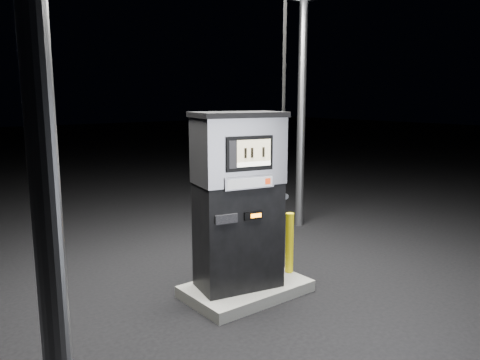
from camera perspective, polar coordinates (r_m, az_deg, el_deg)
ground at (r=6.43m, az=0.76°, el=-13.72°), size 80.00×80.00×0.00m
pump_island at (r=6.40m, az=0.76°, el=-13.11°), size 1.60×1.00×0.15m
fuel_dispenser at (r=5.96m, az=-0.18°, el=-2.33°), size 1.31×0.89×4.70m
bollard_left at (r=5.86m, az=-3.71°, el=-10.35°), size 0.14×0.14×0.80m
bollard_right at (r=6.65m, az=6.04°, el=-7.62°), size 0.14×0.14×0.86m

